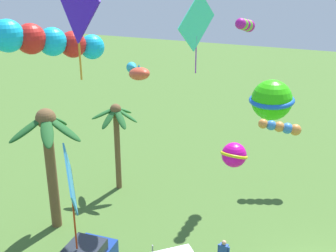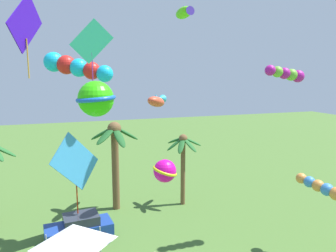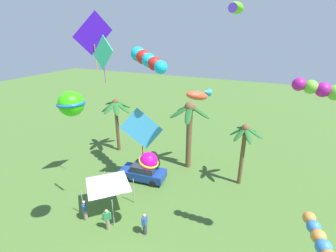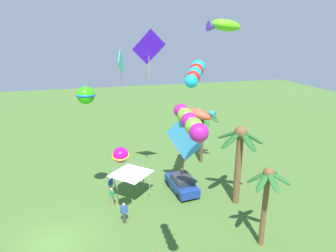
# 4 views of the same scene
# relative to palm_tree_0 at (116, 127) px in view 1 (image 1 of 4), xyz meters

# --- Properties ---
(palm_tree_0) EXTENTS (2.73, 2.55, 5.46)m
(palm_tree_0) POSITION_rel_palm_tree_0_xyz_m (0.00, 0.00, 0.00)
(palm_tree_0) COLOR brown
(palm_tree_0) RESTS_ON ground
(palm_tree_2) EXTENTS (3.64, 3.69, 6.51)m
(palm_tree_2) POSITION_rel_palm_tree_0_xyz_m (-4.98, 0.81, 0.65)
(palm_tree_2) COLOR brown
(palm_tree_2) RESTS_ON ground
(kite_diamond_0) EXTENTS (2.84, 2.29, 5.00)m
(kite_diamond_0) POSITION_rel_palm_tree_0_xyz_m (-7.84, -2.78, 0.70)
(kite_diamond_0) COLOR #358EC9
(kite_fish_1) EXTENTS (1.78, 1.93, 0.93)m
(kite_fish_1) POSITION_rel_palm_tree_0_xyz_m (-3.01, -3.27, 4.22)
(kite_fish_1) COLOR #E14C30
(kite_ball_2) EXTENTS (1.30, 1.31, 1.04)m
(kite_ball_2) POSITION_rel_palm_tree_0_xyz_m (-4.17, -8.35, 1.49)
(kite_ball_2) COLOR #DB0D9B
(kite_tube_3) EXTENTS (2.61, 0.71, 0.98)m
(kite_tube_3) POSITION_rel_palm_tree_0_xyz_m (3.71, -6.41, 5.84)
(kite_tube_3) COLOR #B51995
(kite_tube_6) EXTENTS (3.81, 2.61, 1.75)m
(kite_tube_6) POSITION_rel_palm_tree_0_xyz_m (-7.55, -2.02, 6.23)
(kite_tube_6) COLOR #14B8F0
(kite_diamond_7) EXTENTS (1.77, 0.55, 2.56)m
(kite_diamond_7) POSITION_rel_palm_tree_0_xyz_m (-7.13, -7.72, 7.10)
(kite_diamond_7) COLOR #44ECB9
(kite_tube_8) EXTENTS (1.27, 2.46, 0.95)m
(kite_tube_8) POSITION_rel_palm_tree_0_xyz_m (4.39, -8.81, -0.10)
(kite_tube_8) COLOR orange
(kite_ball_9) EXTENTS (1.71, 1.71, 1.24)m
(kite_ball_9) POSITION_rel_palm_tree_0_xyz_m (-7.29, -10.27, 4.95)
(kite_ball_9) COLOR #2FD10F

